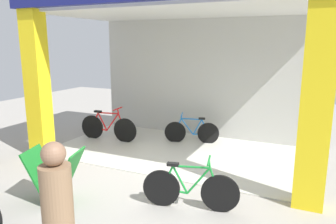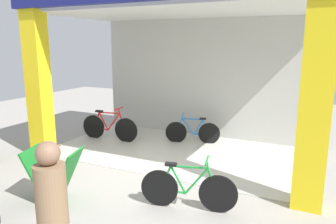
# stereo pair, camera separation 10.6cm
# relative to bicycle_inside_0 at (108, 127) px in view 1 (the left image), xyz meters

# --- Properties ---
(ground_plane) EXTENTS (20.37, 20.37, 0.00)m
(ground_plane) POSITION_rel_bicycle_inside_0_xyz_m (2.18, -1.67, -0.37)
(ground_plane) COLOR #9E9991
(ground_plane) RESTS_ON ground
(shop_facade) EXTENTS (6.38, 3.55, 4.15)m
(shop_facade) POSITION_rel_bicycle_inside_0_xyz_m (2.18, -0.00, 1.85)
(shop_facade) COLOR beige
(shop_facade) RESTS_ON ground
(bicycle_inside_0) EXTENTS (1.67, 0.46, 0.92)m
(bicycle_inside_0) POSITION_rel_bicycle_inside_0_xyz_m (0.00, 0.00, 0.00)
(bicycle_inside_0) COLOR black
(bicycle_inside_0) RESTS_ON ground
(bicycle_inside_1) EXTENTS (1.38, 0.51, 0.79)m
(bicycle_inside_1) POSITION_rel_bicycle_inside_0_xyz_m (2.14, 0.73, -0.05)
(bicycle_inside_1) COLOR black
(bicycle_inside_1) RESTS_ON ground
(bicycle_parked_1) EXTENTS (1.52, 0.46, 0.85)m
(bicycle_parked_1) POSITION_rel_bicycle_inside_0_xyz_m (3.34, -2.54, -0.03)
(bicycle_parked_1) COLOR black
(bicycle_parked_1) RESTS_ON ground
(sandwich_board_sign) EXTENTS (0.99, 0.80, 0.91)m
(sandwich_board_sign) POSITION_rel_bicycle_inside_0_xyz_m (1.23, -3.24, 0.08)
(sandwich_board_sign) COLOR #197226
(sandwich_board_sign) RESTS_ON ground
(pedestrian_1) EXTENTS (0.54, 0.41, 1.68)m
(pedestrian_1) POSITION_rel_bicycle_inside_0_xyz_m (2.79, -4.79, 0.50)
(pedestrian_1) COLOR black
(pedestrian_1) RESTS_ON ground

